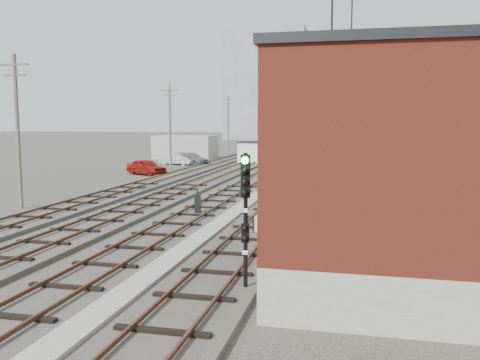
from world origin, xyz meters
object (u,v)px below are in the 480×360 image
(switch_stand, at_px, (198,204))
(car_silver, at_px, (177,159))
(site_trailer, at_px, (265,153))
(car_grey, at_px, (191,159))
(signal_mast, at_px, (245,211))
(car_red, at_px, (146,167))

(switch_stand, bearing_deg, car_silver, 101.11)
(site_trailer, bearing_deg, car_grey, -152.90)
(signal_mast, bearing_deg, site_trailer, 99.30)
(car_red, distance_m, car_silver, 11.47)
(car_red, height_order, car_silver, car_red)
(site_trailer, bearing_deg, car_silver, -154.65)
(site_trailer, distance_m, car_red, 17.07)
(site_trailer, xyz_separation_m, car_silver, (-10.12, -3.02, -0.65))
(signal_mast, height_order, car_silver, signal_mast)
(site_trailer, height_order, car_red, site_trailer)
(car_red, bearing_deg, signal_mast, -124.98)
(car_red, bearing_deg, site_trailer, -5.18)
(signal_mast, height_order, car_red, signal_mast)
(site_trailer, distance_m, car_grey, 8.96)
(site_trailer, height_order, car_grey, site_trailer)
(car_grey, bearing_deg, car_red, -157.76)
(switch_stand, bearing_deg, car_grey, 98.31)
(signal_mast, bearing_deg, car_red, 118.06)
(car_silver, bearing_deg, site_trailer, -62.27)
(car_red, bearing_deg, switch_stand, -122.75)
(signal_mast, height_order, site_trailer, signal_mast)
(car_red, xyz_separation_m, car_silver, (-1.05, 11.42, -0.04))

